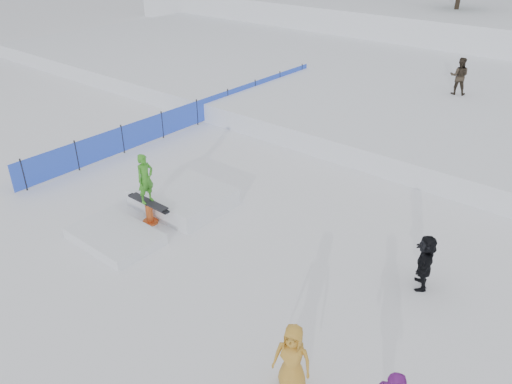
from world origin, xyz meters
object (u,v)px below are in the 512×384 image
Objects in this scene: spectator_yellow at (292,358)px; spectator_dark at (425,262)px; walker_olive at (459,76)px; safety_fence at (197,112)px; jib_rail_feature at (165,206)px.

spectator_yellow is 1.05× the size of spectator_dark.
walker_olive is 1.17× the size of spectator_dark.
jib_rail_feature is (4.56, -5.78, -0.25)m from safety_fence.
walker_olive is 0.37× the size of jib_rail_feature.
spectator_yellow reaches higher than spectator_dark.
jib_rail_feature is (-3.10, -14.33, -1.30)m from walker_olive.
spectator_yellow is (3.34, -16.97, -0.89)m from walker_olive.
safety_fence is 13.86m from spectator_yellow.
walker_olive is at bearing 48.12° from safety_fence.
walker_olive is 13.32m from spectator_dark.
spectator_dark is (11.63, -4.14, 0.14)m from safety_fence.
spectator_dark is at bearing 63.52° from spectator_yellow.
spectator_dark is (3.97, -12.68, -0.92)m from walker_olive.
jib_rail_feature reaches higher than safety_fence.
jib_rail_feature reaches higher than spectator_yellow.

